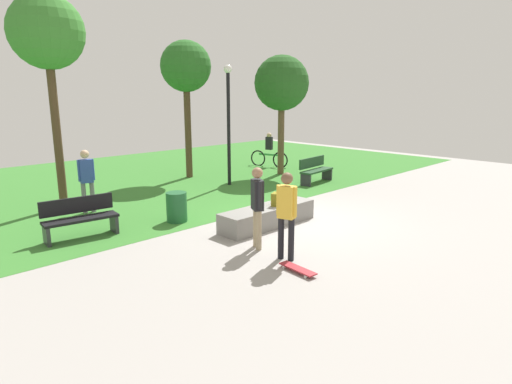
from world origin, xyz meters
TOP-DOWN VIEW (x-y plane):
  - ground_plane at (0.00, 0.00)m, footprint 28.00×28.00m
  - grass_lawn at (0.00, 7.65)m, footprint 26.60×12.69m
  - concrete_ledge at (-0.74, 0.15)m, footprint 2.69×0.72m
  - backpack_on_ledge at (-0.53, 0.07)m, footprint 0.34×0.30m
  - skater_performing_trick at (-2.04, -0.79)m, footprint 0.33×0.39m
  - skater_watching at (-2.09, -1.64)m, footprint 0.28×0.42m
  - skateboard_by_ledge at (-2.40, -2.21)m, footprint 0.27×0.81m
  - park_bench_by_oak at (-4.40, 2.49)m, footprint 1.64×0.65m
  - park_bench_near_lamppost at (4.26, 2.60)m, footprint 1.64×0.65m
  - tree_broad_elm at (-3.64, 5.45)m, footprint 1.94×1.94m
  - tree_young_birch at (1.63, 6.66)m, footprint 1.86×1.86m
  - tree_tall_oak at (4.63, 4.63)m, footprint 2.11×2.11m
  - lamp_post at (1.79, 4.49)m, footprint 0.28×0.28m
  - trash_bin at (-2.13, 2.02)m, footprint 0.52×0.52m
  - pedestrian_with_backpack at (-3.35, 4.44)m, footprint 0.42×0.40m
  - cyclist_on_bicycle at (5.60, 6.20)m, footprint 0.59×1.76m

SIDE VIEW (x-z plane):
  - ground_plane at x=0.00m, z-range 0.00..0.00m
  - grass_lawn at x=0.00m, z-range 0.00..0.01m
  - skateboard_by_ledge at x=-2.40m, z-range 0.02..0.10m
  - concrete_ledge at x=-0.74m, z-range 0.00..0.49m
  - trash_bin at x=-2.13m, z-range 0.00..0.76m
  - park_bench_by_oak at x=-4.40m, z-range 0.03..0.94m
  - park_bench_near_lamppost at x=4.26m, z-range 0.03..0.94m
  - cyclist_on_bicycle at x=5.60m, z-range -0.13..1.39m
  - backpack_on_ledge at x=-0.53m, z-range 0.49..0.81m
  - skater_performing_trick at x=-2.04m, z-range 0.15..1.88m
  - skater_watching at x=-2.09m, z-range 0.15..1.89m
  - pedestrian_with_backpack at x=-3.35m, z-range 0.17..1.89m
  - lamp_post at x=1.79m, z-range 0.45..4.56m
  - tree_tall_oak at x=4.63m, z-range 1.21..5.82m
  - tree_young_birch at x=1.63m, z-range 1.53..6.60m
  - tree_broad_elm at x=-3.64m, z-range 1.82..7.55m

